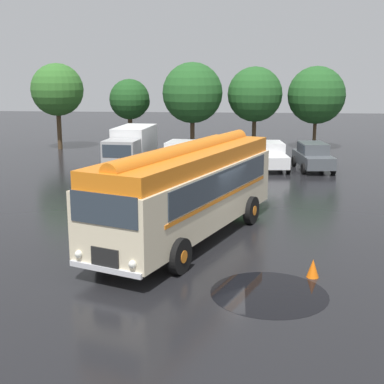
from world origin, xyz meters
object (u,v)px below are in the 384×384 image
vintage_bus (188,188)px  car_mid_right (270,155)px  traffic_cone (313,268)px  car_mid_left (219,153)px  box_van (132,146)px  car_far_right (313,156)px  car_near_left (180,155)px

vintage_bus → car_mid_right: 15.00m
traffic_cone → car_mid_left: bearing=100.5°
box_van → car_far_right: bearing=0.7°
vintage_bus → box_van: (-4.86, 14.27, -0.53)m
vintage_bus → box_van: 15.08m
vintage_bus → car_far_right: (6.29, 14.40, -1.05)m
car_mid_left → car_far_right: size_ratio=1.00×
car_near_left → car_mid_right: same height
car_near_left → vintage_bus: bearing=-82.6°
car_far_right → box_van: box_van is taller
vintage_bus → car_mid_left: vintage_bus is taller
traffic_cone → car_near_left: bearing=108.3°
car_near_left → car_mid_left: size_ratio=1.01×
vintage_bus → car_far_right: vintage_bus is taller
vintage_bus → car_near_left: 14.54m
vintage_bus → car_mid_right: bearing=75.6°
vintage_bus → car_mid_right: vintage_bus is taller
vintage_bus → traffic_cone: bearing=-39.7°
car_near_left → car_mid_right: bearing=1.2°
car_mid_right → box_van: (-8.57, -0.23, 0.52)m
box_van → traffic_cone: 19.69m
car_near_left → car_mid_right: size_ratio=1.01×
car_near_left → traffic_cone: (5.84, -17.68, -0.57)m
car_near_left → box_van: box_van is taller
box_van → car_near_left: bearing=2.2°
box_van → vintage_bus: bearing=-71.2°
traffic_cone → box_van: bearing=116.7°
car_near_left → traffic_cone: 18.63m
vintage_bus → traffic_cone: vintage_bus is taller
vintage_bus → car_mid_left: (0.54, 15.28, -1.05)m
car_near_left → box_van: bearing=-177.8°
vintage_bus → car_mid_right: (3.71, 14.50, -1.05)m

